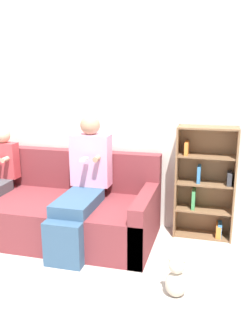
# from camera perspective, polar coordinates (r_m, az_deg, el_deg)

# --- Properties ---
(ground_plane) EXTENTS (14.00, 14.00, 0.00)m
(ground_plane) POSITION_cam_1_polar(r_m,az_deg,el_deg) (3.35, -12.52, -14.69)
(ground_plane) COLOR #BCB2A8
(back_wall) EXTENTS (10.00, 0.06, 2.55)m
(back_wall) POSITION_cam_1_polar(r_m,az_deg,el_deg) (3.92, -6.48, 9.56)
(back_wall) COLOR silver
(back_wall) RESTS_ON ground_plane
(couch) EXTENTS (2.07, 0.94, 0.83)m
(couch) POSITION_cam_1_polar(r_m,az_deg,el_deg) (3.78, -11.29, -6.71)
(couch) COLOR maroon
(couch) RESTS_ON ground_plane
(adult_seated) EXTENTS (0.40, 0.91, 1.24)m
(adult_seated) POSITION_cam_1_polar(r_m,az_deg,el_deg) (3.46, -6.96, -2.31)
(adult_seated) COLOR #335170
(adult_seated) RESTS_ON ground_plane
(bookshelf) EXTENTS (0.58, 0.24, 1.14)m
(bookshelf) POSITION_cam_1_polar(r_m,az_deg,el_deg) (3.69, 12.66, -2.57)
(bookshelf) COLOR brown
(bookshelf) RESTS_ON ground_plane
(teddy_bear) EXTENTS (0.17, 0.14, 0.34)m
(teddy_bear) POSITION_cam_1_polar(r_m,az_deg,el_deg) (2.81, 8.08, -16.99)
(teddy_bear) COLOR beige
(teddy_bear) RESTS_ON ground_plane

